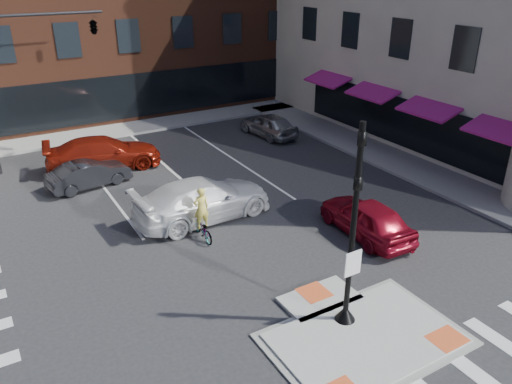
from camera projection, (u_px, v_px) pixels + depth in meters
ground at (353, 330)px, 14.32m from camera, size 120.00×120.00×0.00m
refuge_island at (360, 334)px, 14.10m from camera, size 5.40×4.65×0.13m
sidewalk_e at (385, 155)px, 27.09m from camera, size 3.00×24.00×0.15m
sidewalk_n at (168, 121)px, 32.88m from camera, size 26.00×3.00×0.15m
signal_pole at (351, 254)px, 13.64m from camera, size 0.60×0.60×5.98m
mast_arm_signal at (64, 39)px, 24.20m from camera, size 6.10×2.24×8.00m
red_sedan at (367, 218)px, 19.05m from camera, size 1.98×4.41×1.47m
white_pickup at (203, 199)px, 20.28m from camera, size 5.90×2.65×1.68m
bg_car_dark at (89, 174)px, 23.23m from camera, size 3.97×1.93×1.25m
bg_car_silver at (269, 125)px, 30.04m from camera, size 2.12×4.30×1.41m
bg_car_red at (104, 153)px, 25.24m from camera, size 5.91×3.11×1.63m
cyclist at (202, 222)px, 18.81m from camera, size 0.61×1.65×2.10m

